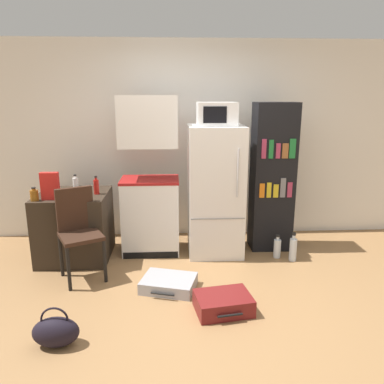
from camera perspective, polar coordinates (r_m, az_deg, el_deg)
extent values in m
plane|color=olive|center=(3.59, 3.41, -17.27)|extent=(24.00, 24.00, 0.00)
cube|color=white|center=(5.10, 3.41, 7.78)|extent=(6.40, 0.10, 2.59)
cube|color=#2D2319|center=(4.65, -17.39, -4.92)|extent=(0.80, 0.76, 0.79)
cube|color=white|center=(4.63, -6.30, -3.74)|extent=(0.68, 0.48, 0.89)
cube|color=maroon|center=(4.51, -6.46, 1.84)|extent=(0.69, 0.49, 0.03)
cube|color=white|center=(4.41, -6.72, 10.63)|extent=(0.68, 0.41, 0.59)
cube|color=black|center=(4.55, -6.32, -9.57)|extent=(0.65, 0.01, 0.08)
cube|color=white|center=(4.50, 3.58, 0.16)|extent=(0.65, 0.61, 1.55)
cube|color=gray|center=(4.27, 3.99, -4.10)|extent=(0.62, 0.01, 0.01)
cylinder|color=silver|center=(4.15, 7.01, 2.84)|extent=(0.02, 0.02, 0.54)
cube|color=silver|center=(4.36, 3.77, 11.79)|extent=(0.44, 0.39, 0.26)
cube|color=black|center=(4.16, 3.53, 11.66)|extent=(0.26, 0.01, 0.18)
cube|color=black|center=(4.72, 12.13, 2.16)|extent=(0.50, 0.37, 1.81)
cube|color=orange|center=(4.52, 10.62, 0.21)|extent=(0.06, 0.01, 0.17)
cube|color=gold|center=(4.54, 11.65, 0.28)|extent=(0.05, 0.01, 0.18)
cube|color=gold|center=(4.56, 12.66, 0.16)|extent=(0.06, 0.01, 0.16)
cube|color=slate|center=(4.58, 13.69, 0.63)|extent=(0.06, 0.01, 0.24)
cube|color=#A33351|center=(4.61, 14.67, 0.32)|extent=(0.06, 0.01, 0.18)
cube|color=#A33351|center=(4.43, 10.92, 6.47)|extent=(0.05, 0.01, 0.23)
cube|color=#1E7033|center=(4.45, 11.97, 6.39)|extent=(0.05, 0.01, 0.22)
cube|color=#A33351|center=(4.47, 13.00, 6.12)|extent=(0.05, 0.01, 0.18)
cube|color=brown|center=(4.50, 14.03, 6.10)|extent=(0.07, 0.01, 0.18)
cube|color=#1E7033|center=(4.52, 15.07, 6.40)|extent=(0.07, 0.01, 0.23)
cylinder|color=#AD1914|center=(4.42, -14.37, 0.75)|extent=(0.06, 0.06, 0.17)
cylinder|color=#AD1914|center=(4.40, -14.45, 1.99)|extent=(0.03, 0.03, 0.03)
cylinder|color=black|center=(4.40, -14.47, 2.28)|extent=(0.03, 0.03, 0.02)
cylinder|color=brown|center=(4.36, -22.91, -0.49)|extent=(0.09, 0.09, 0.12)
cylinder|color=brown|center=(4.34, -22.99, 0.38)|extent=(0.04, 0.04, 0.02)
cylinder|color=black|center=(4.34, -23.01, 0.59)|extent=(0.05, 0.05, 0.01)
cylinder|color=white|center=(4.70, -17.31, 1.20)|extent=(0.07, 0.07, 0.14)
cylinder|color=white|center=(4.68, -17.39, 2.21)|extent=(0.03, 0.03, 0.03)
cylinder|color=black|center=(4.68, -17.40, 2.45)|extent=(0.03, 0.03, 0.01)
cylinder|color=silver|center=(4.66, -20.72, 0.18)|extent=(0.16, 0.16, 0.04)
cube|color=red|center=(4.32, -20.82, 0.86)|extent=(0.19, 0.07, 0.30)
cylinder|color=black|center=(3.95, -18.28, -11.12)|extent=(0.04, 0.04, 0.46)
cylinder|color=black|center=(4.02, -13.14, -10.25)|extent=(0.04, 0.04, 0.46)
cylinder|color=black|center=(4.28, -19.32, -9.18)|extent=(0.04, 0.04, 0.46)
cylinder|color=black|center=(4.34, -14.57, -8.43)|extent=(0.04, 0.04, 0.46)
cube|color=#331E14|center=(4.05, -16.58, -6.47)|extent=(0.54, 0.54, 0.04)
cube|color=#331E14|center=(4.14, -17.42, -2.43)|extent=(0.36, 0.22, 0.46)
cube|color=maroon|center=(3.52, 4.79, -16.53)|extent=(0.54, 0.43, 0.16)
cylinder|color=black|center=(3.36, 5.83, -18.20)|extent=(0.22, 0.06, 0.02)
cube|color=#99999E|center=(3.87, -3.57, -13.73)|extent=(0.60, 0.51, 0.12)
cylinder|color=black|center=(3.69, -4.51, -15.24)|extent=(0.23, 0.08, 0.02)
ellipsoid|color=black|center=(3.25, -20.05, -19.42)|extent=(0.36, 0.20, 0.24)
torus|color=black|center=(3.20, -20.22, -17.80)|extent=(0.21, 0.02, 0.21)
cylinder|color=silver|center=(4.64, 12.85, -8.40)|extent=(0.09, 0.09, 0.22)
cylinder|color=silver|center=(4.59, 12.94, -6.89)|extent=(0.04, 0.04, 0.04)
cylinder|color=black|center=(4.58, 12.96, -6.52)|extent=(0.04, 0.04, 0.02)
cylinder|color=silver|center=(4.59, 15.13, -8.49)|extent=(0.09, 0.09, 0.27)
cylinder|color=silver|center=(4.53, 15.26, -6.64)|extent=(0.04, 0.04, 0.05)
cylinder|color=black|center=(4.52, 15.30, -6.19)|extent=(0.04, 0.04, 0.03)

